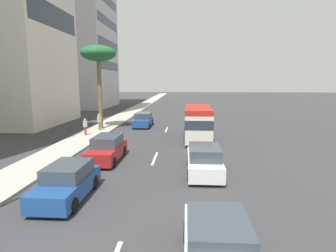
{
  "coord_description": "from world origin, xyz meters",
  "views": [
    {
      "loc": [
        -2.47,
        -2.14,
        5.34
      ],
      "look_at": [
        19.48,
        -0.69,
        1.7
      ],
      "focal_mm": 29.23,
      "sensor_mm": 36.0,
      "label": 1
    }
  ],
  "objects_px": {
    "car_second": "(204,160)",
    "pedestrian_mid_block": "(99,121)",
    "car_lead": "(107,149)",
    "car_fourth": "(67,182)",
    "minibus_fifth": "(197,122)",
    "pedestrian_by_tree": "(85,126)",
    "palm_tree": "(98,56)",
    "car_sixth": "(217,244)",
    "car_third": "(143,120)"
  },
  "relations": [
    {
      "from": "car_sixth",
      "to": "pedestrian_by_tree",
      "type": "xyz_separation_m",
      "value": [
        18.3,
        10.64,
        0.27
      ]
    },
    {
      "from": "car_second",
      "to": "car_third",
      "type": "height_order",
      "value": "car_second"
    },
    {
      "from": "car_lead",
      "to": "minibus_fifth",
      "type": "height_order",
      "value": "minibus_fifth"
    },
    {
      "from": "minibus_fifth",
      "to": "palm_tree",
      "type": "height_order",
      "value": "palm_tree"
    },
    {
      "from": "car_fourth",
      "to": "car_sixth",
      "type": "relative_size",
      "value": 1.04
    },
    {
      "from": "car_sixth",
      "to": "palm_tree",
      "type": "bearing_deg",
      "value": 24.91
    },
    {
      "from": "palm_tree",
      "to": "pedestrian_mid_block",
      "type": "bearing_deg",
      "value": -172.55
    },
    {
      "from": "car_second",
      "to": "palm_tree",
      "type": "bearing_deg",
      "value": 37.01
    },
    {
      "from": "car_lead",
      "to": "car_fourth",
      "type": "bearing_deg",
      "value": -0.62
    },
    {
      "from": "car_sixth",
      "to": "pedestrian_mid_block",
      "type": "bearing_deg",
      "value": 25.73
    },
    {
      "from": "car_lead",
      "to": "car_fourth",
      "type": "height_order",
      "value": "car_lead"
    },
    {
      "from": "car_lead",
      "to": "palm_tree",
      "type": "bearing_deg",
      "value": -160.75
    },
    {
      "from": "car_lead",
      "to": "pedestrian_mid_block",
      "type": "relative_size",
      "value": 2.6
    },
    {
      "from": "car_fourth",
      "to": "minibus_fifth",
      "type": "height_order",
      "value": "minibus_fifth"
    },
    {
      "from": "car_second",
      "to": "pedestrian_mid_block",
      "type": "xyz_separation_m",
      "value": [
        12.75,
        10.3,
        0.35
      ]
    },
    {
      "from": "car_fourth",
      "to": "pedestrian_mid_block",
      "type": "distance_m",
      "value": 17.06
    },
    {
      "from": "pedestrian_mid_block",
      "to": "palm_tree",
      "type": "xyz_separation_m",
      "value": [
        1.11,
        0.15,
        6.86
      ]
    },
    {
      "from": "palm_tree",
      "to": "car_third",
      "type": "bearing_deg",
      "value": -60.24
    },
    {
      "from": "palm_tree",
      "to": "car_fourth",
      "type": "bearing_deg",
      "value": -167.38
    },
    {
      "from": "car_lead",
      "to": "car_second",
      "type": "relative_size",
      "value": 0.97
    },
    {
      "from": "pedestrian_mid_block",
      "to": "palm_tree",
      "type": "bearing_deg",
      "value": 45.21
    },
    {
      "from": "minibus_fifth",
      "to": "car_sixth",
      "type": "height_order",
      "value": "minibus_fifth"
    },
    {
      "from": "car_fourth",
      "to": "car_second",
      "type": "bearing_deg",
      "value": 120.89
    },
    {
      "from": "car_lead",
      "to": "car_third",
      "type": "bearing_deg",
      "value": 178.93
    },
    {
      "from": "car_third",
      "to": "minibus_fifth",
      "type": "height_order",
      "value": "minibus_fifth"
    },
    {
      "from": "car_sixth",
      "to": "car_third",
      "type": "bearing_deg",
      "value": 13.66
    },
    {
      "from": "car_fourth",
      "to": "car_sixth",
      "type": "height_order",
      "value": "car_sixth"
    },
    {
      "from": "palm_tree",
      "to": "car_lead",
      "type": "bearing_deg",
      "value": -160.75
    },
    {
      "from": "car_third",
      "to": "pedestrian_mid_block",
      "type": "xyz_separation_m",
      "value": [
        -3.57,
        4.16,
        0.37
      ]
    },
    {
      "from": "car_second",
      "to": "pedestrian_mid_block",
      "type": "bearing_deg",
      "value": 38.95
    },
    {
      "from": "car_sixth",
      "to": "car_lead",
      "type": "bearing_deg",
      "value": 30.55
    },
    {
      "from": "pedestrian_mid_block",
      "to": "palm_tree",
      "type": "height_order",
      "value": "palm_tree"
    },
    {
      "from": "car_lead",
      "to": "car_fourth",
      "type": "xyz_separation_m",
      "value": [
        -6.17,
        0.07,
        -0.03
      ]
    },
    {
      "from": "car_lead",
      "to": "pedestrian_mid_block",
      "type": "xyz_separation_m",
      "value": [
        10.45,
        3.89,
        0.35
      ]
    },
    {
      "from": "car_sixth",
      "to": "pedestrian_mid_block",
      "type": "distance_m",
      "value": 23.35
    },
    {
      "from": "car_lead",
      "to": "car_second",
      "type": "bearing_deg",
      "value": 70.29
    },
    {
      "from": "car_third",
      "to": "car_sixth",
      "type": "relative_size",
      "value": 1.14
    },
    {
      "from": "car_sixth",
      "to": "pedestrian_mid_block",
      "type": "relative_size",
      "value": 2.3
    },
    {
      "from": "minibus_fifth",
      "to": "pedestrian_mid_block",
      "type": "xyz_separation_m",
      "value": [
        3.4,
        10.27,
        -0.52
      ]
    },
    {
      "from": "car_second",
      "to": "car_third",
      "type": "relative_size",
      "value": 1.03
    },
    {
      "from": "car_second",
      "to": "car_fourth",
      "type": "bearing_deg",
      "value": 120.89
    },
    {
      "from": "car_second",
      "to": "pedestrian_mid_block",
      "type": "height_order",
      "value": "pedestrian_mid_block"
    },
    {
      "from": "car_second",
      "to": "car_sixth",
      "type": "distance_m",
      "value": 8.28
    },
    {
      "from": "car_lead",
      "to": "car_fourth",
      "type": "relative_size",
      "value": 1.09
    },
    {
      "from": "minibus_fifth",
      "to": "pedestrian_by_tree",
      "type": "distance_m",
      "value": 10.82
    },
    {
      "from": "pedestrian_by_tree",
      "to": "palm_tree",
      "type": "xyz_separation_m",
      "value": [
        3.84,
        -0.36,
        6.96
      ]
    },
    {
      "from": "car_second",
      "to": "pedestrian_mid_block",
      "type": "relative_size",
      "value": 2.68
    },
    {
      "from": "car_lead",
      "to": "car_sixth",
      "type": "height_order",
      "value": "car_lead"
    },
    {
      "from": "car_lead",
      "to": "minibus_fifth",
      "type": "distance_m",
      "value": 9.55
    },
    {
      "from": "car_fourth",
      "to": "car_lead",
      "type": "bearing_deg",
      "value": 179.38
    }
  ]
}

